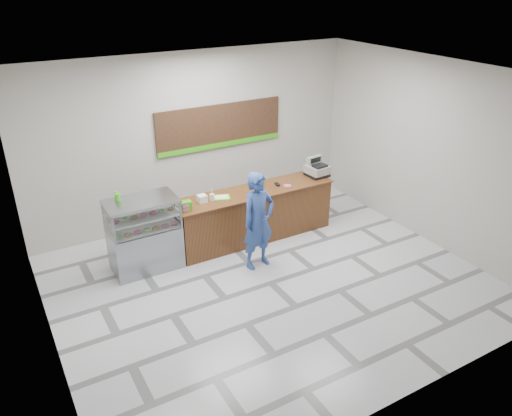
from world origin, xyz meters
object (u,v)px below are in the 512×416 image
cash_register (317,169)px  customer (258,221)px  sales_counter (254,214)px  serving_tray (221,198)px  display_case (144,234)px

cash_register → customer: (-1.94, -0.95, -0.28)m
sales_counter → cash_register: bearing=1.0°
sales_counter → serving_tray: 0.88m
serving_tray → customer: 0.98m
serving_tray → sales_counter: bearing=20.5°
sales_counter → serving_tray: serving_tray is taller
sales_counter → customer: (-0.44, -0.92, 0.38)m
display_case → customer: customer is taller
sales_counter → cash_register: (1.50, 0.03, 0.66)m
cash_register → sales_counter: bearing=175.2°
serving_tray → display_case: bearing=-159.1°
cash_register → serving_tray: (-2.21, -0.02, -0.13)m
sales_counter → display_case: display_case is taller
cash_register → serving_tray: cash_register is taller
serving_tray → customer: size_ratio=0.23×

